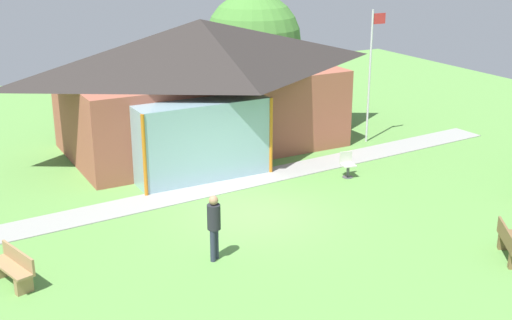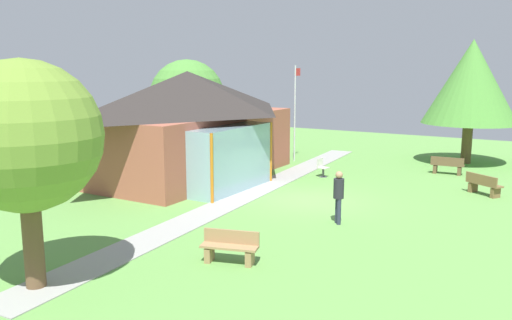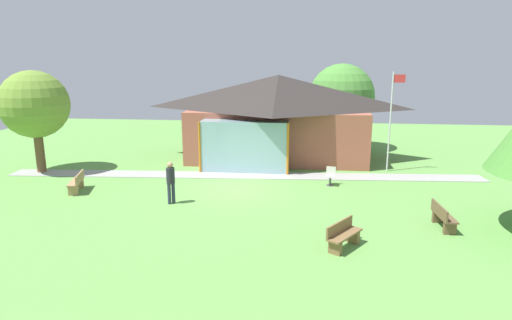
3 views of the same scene
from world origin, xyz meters
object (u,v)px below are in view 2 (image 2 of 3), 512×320
object	(u,v)px
patio_chair_lawn_spare	(322,168)
tree_west_hedge	(25,137)
bench_front_right	(483,185)
visitor_strolling_lawn	(339,193)
flagpole	(295,109)
bench_mid_left	(230,248)
pavilion	(190,122)
tree_far_east	(471,82)
bench_lawn_far_right	(447,166)
tree_behind_pavilion_right	(187,98)

from	to	relation	value
patio_chair_lawn_spare	tree_west_hedge	world-z (taller)	tree_west_hedge
bench_front_right	visitor_strolling_lawn	bearing A→B (deg)	-83.81
flagpole	visitor_strolling_lawn	xyz separation A→B (m)	(-9.72, -6.38, -1.84)
bench_mid_left	bench_front_right	bearing A→B (deg)	-128.53
flagpole	visitor_strolling_lawn	size ratio (longest dim) A/B	2.96
pavilion	tree_west_hedge	bearing A→B (deg)	-158.61
bench_front_right	tree_far_east	xyz separation A→B (m)	(7.15, 1.76, 3.88)
bench_lawn_far_right	patio_chair_lawn_spare	distance (m)	6.08
tree_behind_pavilion_right	visitor_strolling_lawn	bearing A→B (deg)	-122.42
patio_chair_lawn_spare	tree_far_east	xyz separation A→B (m)	(7.17, -5.19, 3.87)
patio_chair_lawn_spare	tree_west_hedge	size ratio (longest dim) A/B	0.16
pavilion	tree_west_hedge	distance (m)	12.85
flagpole	patio_chair_lawn_spare	distance (m)	4.97
bench_front_right	tree_far_east	size ratio (longest dim) A/B	0.23
bench_mid_left	bench_front_right	size ratio (longest dim) A/B	1.05
tree_behind_pavilion_right	tree_west_hedge	distance (m)	17.72
tree_far_east	tree_west_hedge	bearing A→B (deg)	164.90
tree_far_east	bench_mid_left	bearing A→B (deg)	170.97
tree_far_east	tree_behind_pavilion_right	size ratio (longest dim) A/B	1.18
bench_lawn_far_right	tree_far_east	bearing A→B (deg)	82.32
tree_behind_pavilion_right	tree_west_hedge	bearing A→B (deg)	-153.62
bench_mid_left	bench_lawn_far_right	xyz separation A→B (m)	(14.84, -2.64, 0.00)
pavilion	bench_front_right	distance (m)	12.88
bench_lawn_far_right	bench_mid_left	bearing A→B (deg)	-103.24
bench_front_right	bench_mid_left	bearing A→B (deg)	-78.12
pavilion	bench_lawn_far_right	size ratio (longest dim) A/B	7.25
flagpole	pavilion	bearing A→B (deg)	158.00
flagpole	tree_behind_pavilion_right	bearing A→B (deg)	110.32
bench_front_right	patio_chair_lawn_spare	world-z (taller)	patio_chair_lawn_spare
pavilion	tree_behind_pavilion_right	xyz separation A→B (m)	(3.94, 3.20, 0.85)
bench_lawn_far_right	patio_chair_lawn_spare	world-z (taller)	patio_chair_lawn_spare
tree_far_east	patio_chair_lawn_spare	bearing A→B (deg)	144.10
tree_far_east	bench_front_right	bearing A→B (deg)	-166.20
pavilion	visitor_strolling_lawn	distance (m)	9.67
patio_chair_lawn_spare	tree_far_east	world-z (taller)	tree_far_east
tree_far_east	tree_west_hedge	xyz separation A→B (m)	(-21.99, 5.93, -0.78)
pavilion	visitor_strolling_lawn	bearing A→B (deg)	-112.71
pavilion	tree_west_hedge	xyz separation A→B (m)	(-11.93, -4.67, 0.97)
tree_behind_pavilion_right	tree_west_hedge	size ratio (longest dim) A/B	1.05
bench_lawn_far_right	patio_chair_lawn_spare	size ratio (longest dim) A/B	1.77
bench_front_right	patio_chair_lawn_spare	size ratio (longest dim) A/B	1.73
bench_mid_left	patio_chair_lawn_spare	bearing A→B (deg)	-94.59
pavilion	flagpole	xyz separation A→B (m)	(6.03, -2.44, 0.33)
tree_far_east	visitor_strolling_lawn	bearing A→B (deg)	172.59
flagpole	patio_chair_lawn_spare	xyz separation A→B (m)	(-3.14, -2.98, -2.44)
bench_mid_left	tree_west_hedge	xyz separation A→B (m)	(-3.57, 3.01, 3.10)
bench_mid_left	tree_west_hedge	world-z (taller)	tree_west_hedge
bench_lawn_far_right	bench_front_right	size ratio (longest dim) A/B	1.02
tree_west_hedge	bench_mid_left	bearing A→B (deg)	-40.09
patio_chair_lawn_spare	visitor_strolling_lawn	world-z (taller)	visitor_strolling_lawn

